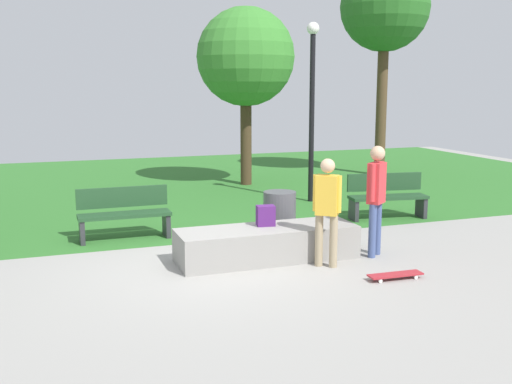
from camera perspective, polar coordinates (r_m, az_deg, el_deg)
ground_plane at (r=9.30m, az=-4.25°, el=-6.85°), size 28.00×28.00×0.00m
grass_lawn at (r=16.65m, az=-11.34°, el=0.53°), size 26.60×12.65×0.01m
concrete_ledge at (r=9.48m, az=1.05°, el=-4.87°), size 2.82×0.88×0.52m
backpack_on_ledge at (r=9.51m, az=0.91°, el=-2.23°), size 0.31×0.24×0.32m
skater_performing_trick at (r=9.03m, az=6.69°, el=-1.18°), size 0.38×0.35×1.64m
skater_watching at (r=9.71m, az=11.24°, el=0.02°), size 0.38×0.35×1.77m
skateboard_by_ledge at (r=8.82m, az=12.97°, el=-7.60°), size 0.81×0.23×0.08m
park_bench_near_lamppost at (r=10.95m, az=-12.31°, el=-1.88°), size 1.60×0.47×0.91m
park_bench_far_right at (r=12.65m, az=12.21°, el=-0.28°), size 1.65×0.69×0.91m
tree_tall_oak at (r=16.45m, az=-0.97°, el=12.51°), size 2.61×2.61×4.74m
tree_leaning_ash at (r=18.74m, az=12.03°, el=16.52°), size 2.60×2.60×6.24m
lamp_post at (r=14.05m, az=5.30°, el=9.16°), size 0.28×0.28×4.09m
trash_bin at (r=10.68m, az=2.23°, el=-2.23°), size 0.57×0.57×0.86m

